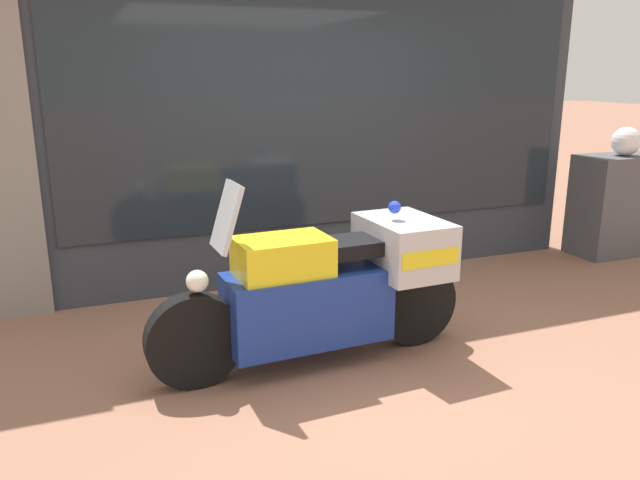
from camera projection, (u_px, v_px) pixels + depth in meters
name	position (u px, v px, depth m)	size (l,w,h in m)	color
ground_plane	(375.00, 360.00, 4.32)	(60.00, 60.00, 0.00)	#8E604C
shop_building	(234.00, 102.00, 5.52)	(6.14, 0.55, 3.32)	#333842
window_display	(323.00, 227.00, 6.17)	(4.70, 0.30, 1.83)	slate
paramedic_motorcycle	(333.00, 284.00, 4.21)	(2.24, 0.72, 1.29)	black
utility_cabinet	(617.00, 205.00, 6.74)	(0.93, 0.52, 1.07)	#4C4C51
white_helmet	(626.00, 141.00, 6.52)	(0.30, 0.30, 0.30)	white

